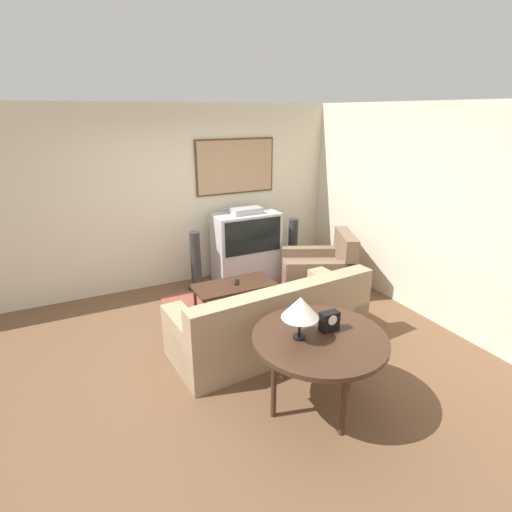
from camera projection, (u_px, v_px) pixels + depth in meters
The scene contains 14 objects.
ground_plane at pixel (230, 346), 4.66m from camera, with size 12.00×12.00×0.00m, color brown.
wall_back at pixel (175, 197), 6.00m from camera, with size 12.00×0.10×2.70m.
wall_right at pixel (411, 210), 5.29m from camera, with size 0.06×12.00×2.70m.
area_rug at pixel (239, 304), 5.64m from camera, with size 1.92×1.48×0.01m.
tv at pixel (246, 246), 6.32m from camera, with size 1.02×0.53×1.19m.
couch at pixel (272, 322), 4.56m from camera, with size 2.32×1.08×0.86m.
armchair at pixel (319, 273), 5.96m from camera, with size 1.24×1.14×0.92m.
coffee_table at pixel (234, 287), 5.40m from camera, with size 1.08×0.52×0.38m.
console_table at pixel (320, 342), 3.49m from camera, with size 1.19×1.19×0.75m.
table_lamp at pixel (300, 308), 3.33m from camera, with size 0.32×0.32×0.39m.
mantel_clock at pixel (329, 321), 3.53m from camera, with size 0.17×0.10×0.18m.
remote at pixel (237, 282), 5.42m from camera, with size 0.11×0.16×0.02m.
speaker_tower_left at pixel (196, 263), 5.99m from camera, with size 0.27×0.27×0.91m.
speaker_tower_right at pixel (293, 247), 6.70m from camera, with size 0.27×0.27×0.91m.
Camera 1 is at (-1.50, -3.73, 2.60)m, focal length 28.00 mm.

